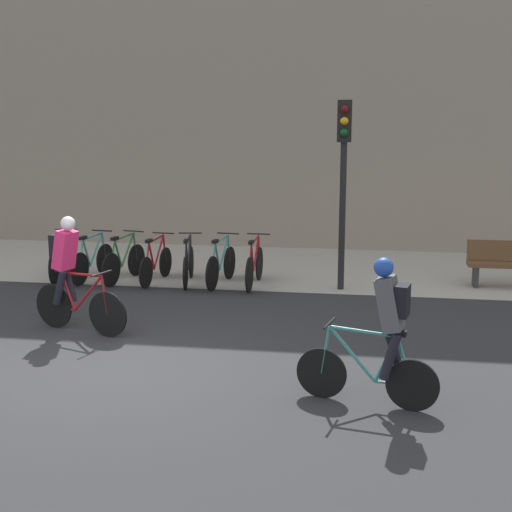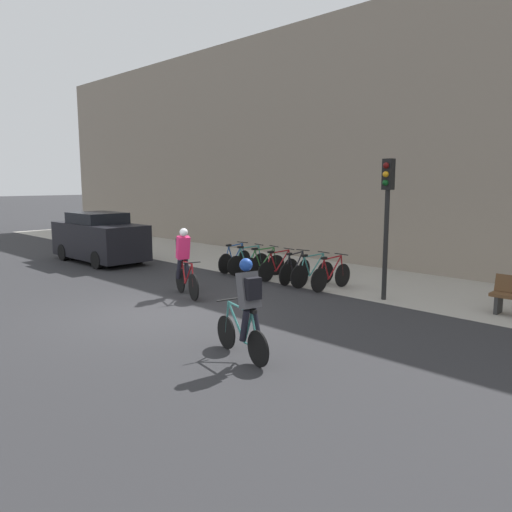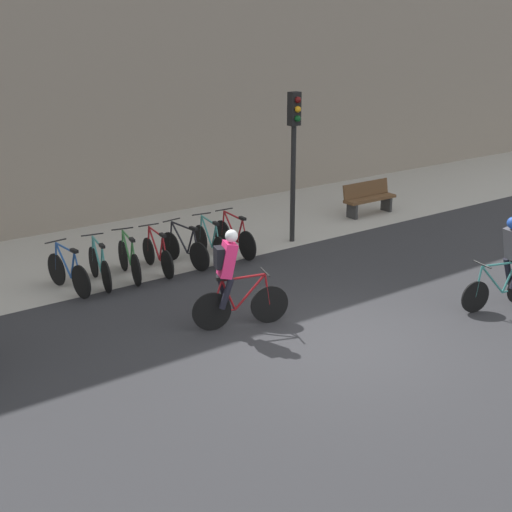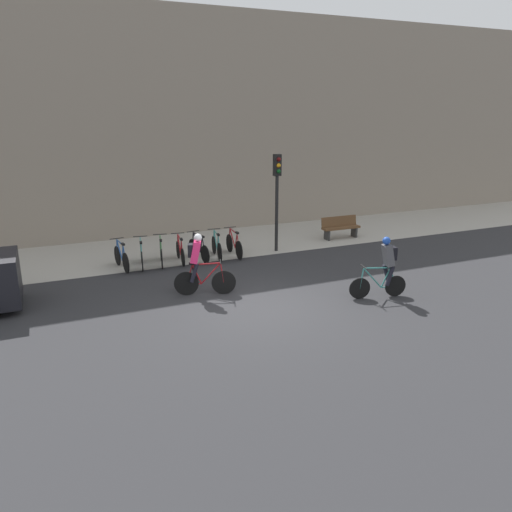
# 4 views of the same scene
# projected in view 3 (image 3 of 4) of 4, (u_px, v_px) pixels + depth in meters

# --- Properties ---
(ground) EXTENTS (200.00, 200.00, 0.00)m
(ground) POSITION_uv_depth(u_px,v_px,m) (341.00, 343.00, 11.90)
(ground) COLOR #2B2B2D
(kerb_strip) EXTENTS (44.00, 4.50, 0.01)m
(kerb_strip) POSITION_uv_depth(u_px,v_px,m) (150.00, 243.00, 17.07)
(kerb_strip) COLOR #A39E93
(kerb_strip) RESTS_ON ground
(building_facade) EXTENTS (44.00, 0.60, 8.98)m
(building_facade) POSITION_uv_depth(u_px,v_px,m) (92.00, 45.00, 17.57)
(building_facade) COLOR gray
(building_facade) RESTS_ON ground
(cyclist_pink) EXTENTS (1.67, 0.65, 1.79)m
(cyclist_pink) POSITION_uv_depth(u_px,v_px,m) (231.00, 277.00, 12.19)
(cyclist_pink) COLOR black
(cyclist_pink) RESTS_ON ground
(cyclist_grey) EXTENTS (1.64, 0.57, 1.74)m
(cyclist_grey) POSITION_uv_depth(u_px,v_px,m) (510.00, 259.00, 13.10)
(cyclist_grey) COLOR black
(cyclist_grey) RESTS_ON ground
(parked_bike_0) EXTENTS (0.46, 1.62, 0.97)m
(parked_bike_0) POSITION_uv_depth(u_px,v_px,m) (68.00, 273.00, 13.99)
(parked_bike_0) COLOR black
(parked_bike_0) RESTS_ON ground
(parked_bike_1) EXTENTS (0.46, 1.62, 0.96)m
(parked_bike_1) POSITION_uv_depth(u_px,v_px,m) (100.00, 266.00, 14.36)
(parked_bike_1) COLOR black
(parked_bike_1) RESTS_ON ground
(parked_bike_2) EXTENTS (0.48, 1.64, 0.96)m
(parked_bike_2) POSITION_uv_depth(u_px,v_px,m) (129.00, 260.00, 14.73)
(parked_bike_2) COLOR black
(parked_bike_2) RESTS_ON ground
(parked_bike_3) EXTENTS (0.46, 1.62, 0.94)m
(parked_bike_3) POSITION_uv_depth(u_px,v_px,m) (158.00, 254.00, 15.10)
(parked_bike_3) COLOR black
(parked_bike_3) RESTS_ON ground
(parked_bike_4) EXTENTS (0.46, 1.65, 0.95)m
(parked_bike_4) POSITION_uv_depth(u_px,v_px,m) (185.00, 248.00, 15.47)
(parked_bike_4) COLOR black
(parked_bike_4) RESTS_ON ground
(parked_bike_5) EXTENTS (0.46, 1.68, 0.97)m
(parked_bike_5) POSITION_uv_depth(u_px,v_px,m) (210.00, 243.00, 15.84)
(parked_bike_5) COLOR black
(parked_bike_5) RESTS_ON ground
(parked_bike_6) EXTENTS (0.46, 1.71, 0.97)m
(parked_bike_6) POSITION_uv_depth(u_px,v_px,m) (235.00, 237.00, 16.20)
(parked_bike_6) COLOR black
(parked_bike_6) RESTS_ON ground
(traffic_light_pole) EXTENTS (0.26, 0.30, 3.55)m
(traffic_light_pole) POSITION_uv_depth(u_px,v_px,m) (294.00, 140.00, 16.46)
(traffic_light_pole) COLOR black
(traffic_light_pole) RESTS_ON ground
(bench) EXTENTS (1.63, 0.44, 0.89)m
(bench) POSITION_uv_depth(u_px,v_px,m) (369.00, 198.00, 19.43)
(bench) COLOR brown
(bench) RESTS_ON ground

